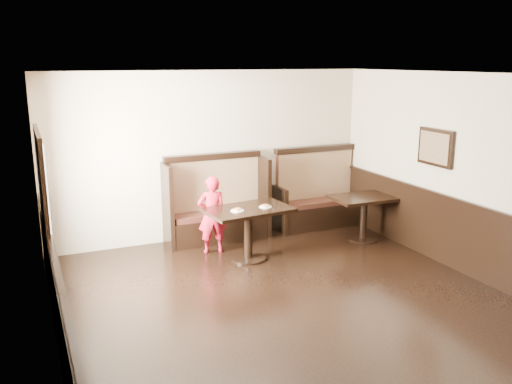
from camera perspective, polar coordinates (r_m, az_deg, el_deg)
ground at (r=6.49m, az=5.96°, el=-13.48°), size 7.00×7.00×0.00m
room_shell at (r=6.31m, az=2.46°, el=-7.55°), size 7.00×7.00×7.00m
booth_main at (r=9.11m, az=-4.22°, el=-1.79°), size 1.75×0.72×1.45m
booth_neighbor at (r=9.91m, az=6.46°, el=-0.83°), size 1.65×0.72×1.45m
table_main at (r=8.13m, az=-0.82°, el=-3.00°), size 1.35×0.93×0.81m
table_neighbor at (r=9.22m, az=11.31°, el=-1.59°), size 1.11×0.75×0.75m
child at (r=8.46m, az=-4.65°, el=-2.40°), size 0.49×0.37×1.23m
pizza_plate_left at (r=7.93m, az=-1.98°, el=-1.91°), size 0.20×0.20×0.04m
pizza_plate_right at (r=8.14m, az=0.99°, el=-1.51°), size 0.19×0.19×0.04m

